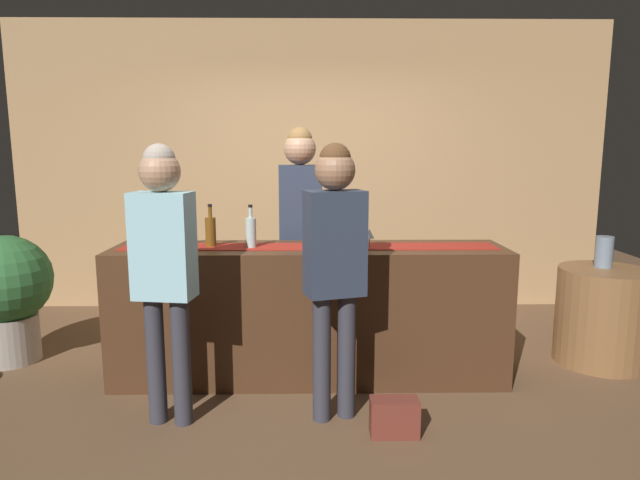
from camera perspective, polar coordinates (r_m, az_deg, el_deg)
The scene contains 16 objects.
ground_plane at distance 4.15m, azimuth -1.10°, elevation -13.88°, with size 10.00×10.00×0.00m, color brown.
back_wall at distance 5.71m, azimuth -1.07°, elevation 7.52°, with size 6.00×0.12×2.90m, color tan.
bar_counter at distance 3.98m, azimuth -1.12°, elevation -7.54°, with size 2.76×0.60×0.96m, color #472B19.
counter_runner_cloth at distance 3.87m, azimuth -1.15°, elevation -0.69°, with size 2.63×0.28×0.01m, color maroon.
wine_bottle_clear at distance 3.84m, azimuth -7.18°, elevation 0.84°, with size 0.07×0.07×0.30m.
wine_bottle_green at distance 3.92m, azimuth -15.22°, elevation 0.75°, with size 0.07×0.07×0.30m.
wine_bottle_amber at distance 3.93m, azimuth -11.27°, elevation 0.92°, with size 0.07×0.07×0.30m.
wine_glass_near_customer at distance 3.78m, azimuth 5.14°, elevation 0.60°, with size 0.07×0.07×0.14m.
wine_glass_mid_counter at distance 4.05m, azimuth -17.96°, elevation 0.79°, with size 0.07×0.07×0.14m.
bartender at distance 4.42m, azimuth -2.06°, elevation 2.88°, with size 0.35×0.25×1.81m.
customer_sipping at distance 3.24m, azimuth 1.54°, elevation -1.39°, with size 0.38×0.29×1.68m.
customer_browsing at distance 3.30m, azimuth -15.89°, elevation -1.59°, with size 0.36×0.25×1.67m.
round_side_table at distance 4.80m, azimuth 27.21°, elevation -7.01°, with size 0.68×0.68×0.74m, color brown.
vase_on_side_table at distance 4.75m, azimuth 27.36°, elevation -1.10°, with size 0.13×0.13×0.24m, color slate.
potted_plant_tall at distance 4.87m, azimuth -29.74°, elevation -4.48°, with size 0.68×0.68×0.99m.
handbag at distance 3.37m, azimuth 7.71°, elevation -17.73°, with size 0.28×0.14×0.22m, color brown.
Camera 1 is at (0.02, -3.81, 1.64)m, focal length 30.88 mm.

